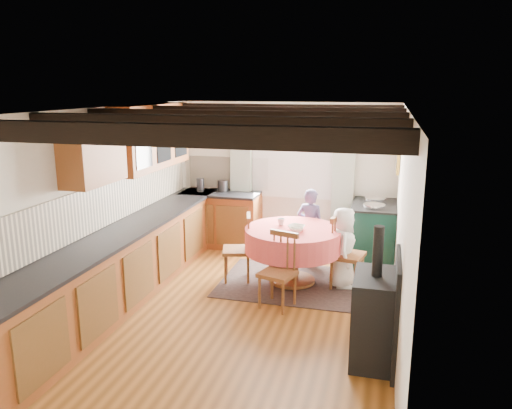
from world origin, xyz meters
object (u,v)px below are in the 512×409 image
(aga_range, at_px, (373,233))
(child_far, at_px, (310,227))
(chair_right, at_px, (348,253))
(cast_iron_stove, at_px, (375,295))
(cup, at_px, (281,222))
(dining_table, at_px, (293,256))
(chair_left, at_px, (237,248))
(child_right, at_px, (343,248))
(chair_near, at_px, (278,271))

(aga_range, bearing_deg, child_far, -159.14)
(chair_right, bearing_deg, cast_iron_stove, -155.42)
(aga_range, height_order, cup, aga_range)
(dining_table, xyz_separation_m, cast_iron_stove, (1.13, -1.73, 0.30))
(chair_left, relative_size, aga_range, 0.93)
(dining_table, distance_m, chair_left, 0.78)
(child_right, bearing_deg, dining_table, 88.70)
(chair_near, relative_size, cast_iron_stove, 0.68)
(aga_range, distance_m, cast_iron_stove, 2.91)
(cup, bearing_deg, chair_near, -80.31)
(chair_right, bearing_deg, dining_table, 104.38)
(chair_left, distance_m, child_right, 1.44)
(chair_near, xyz_separation_m, aga_range, (1.06, 1.95, 0.00))
(aga_range, distance_m, cup, 1.64)
(dining_table, bearing_deg, chair_right, 2.55)
(dining_table, bearing_deg, aga_range, 48.69)
(chair_near, height_order, child_right, child_right)
(dining_table, xyz_separation_m, child_right, (0.66, 0.07, 0.16))
(dining_table, xyz_separation_m, chair_right, (0.73, 0.03, 0.10))
(chair_right, xyz_separation_m, cup, (-0.93, 0.09, 0.33))
(dining_table, relative_size, cup, 12.97)
(cast_iron_stove, bearing_deg, cup, 125.51)
(dining_table, height_order, cup, cup)
(chair_near, bearing_deg, child_far, 101.64)
(cup, bearing_deg, aga_range, 40.41)
(cast_iron_stove, bearing_deg, chair_left, 138.85)
(cast_iron_stove, xyz_separation_m, cup, (-1.33, 1.86, 0.14))
(cast_iron_stove, height_order, child_right, cast_iron_stove)
(dining_table, bearing_deg, child_right, 6.23)
(cast_iron_stove, distance_m, cup, 2.29)
(dining_table, distance_m, child_far, 0.85)
(child_far, distance_m, child_right, 0.93)
(chair_right, relative_size, aga_range, 0.98)
(dining_table, height_order, child_right, child_right)
(chair_left, relative_size, cup, 9.39)
(aga_range, relative_size, cup, 10.14)
(dining_table, xyz_separation_m, chair_near, (-0.04, -0.79, 0.07))
(aga_range, bearing_deg, dining_table, -131.31)
(chair_near, bearing_deg, aga_range, 78.35)
(chair_right, relative_size, child_far, 0.85)
(chair_left, relative_size, chair_right, 0.95)
(child_right, relative_size, cup, 10.93)
(chair_left, xyz_separation_m, child_far, (0.88, 0.88, 0.12))
(dining_table, height_order, aga_range, aga_range)
(dining_table, height_order, chair_left, chair_left)
(chair_near, distance_m, chair_right, 1.13)
(chair_near, distance_m, cup, 1.00)
(chair_near, relative_size, child_far, 0.79)
(aga_range, xyz_separation_m, cast_iron_stove, (0.11, -2.90, 0.22))
(chair_right, bearing_deg, child_far, 50.35)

